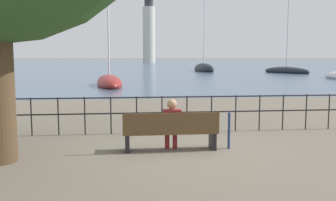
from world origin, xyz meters
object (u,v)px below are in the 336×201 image
at_px(sailboat_3, 286,71).
at_px(sailboat_4, 109,82).
at_px(closed_umbrella, 229,127).
at_px(seated_person_left, 172,122).
at_px(park_bench, 171,132).
at_px(harbor_lighthouse, 149,31).
at_px(sailboat_0, 204,69).

distance_m(sailboat_3, sailboat_4, 29.89).
bearing_deg(closed_umbrella, sailboat_3, 64.31).
height_order(closed_umbrella, sailboat_3, sailboat_3).
bearing_deg(seated_person_left, park_bench, -111.88).
relative_size(park_bench, sailboat_3, 0.18).
bearing_deg(harbor_lighthouse, sailboat_0, -88.50).
xyz_separation_m(park_bench, harbor_lighthouse, (8.16, 135.44, 11.39)).
bearing_deg(park_bench, seated_person_left, 68.12).
xyz_separation_m(sailboat_0, sailboat_3, (9.86, -6.42, -0.08)).
bearing_deg(seated_person_left, closed_umbrella, -1.61).
distance_m(closed_umbrella, sailboat_4, 20.19).
relative_size(sailboat_0, sailboat_3, 0.86).
xyz_separation_m(park_bench, closed_umbrella, (1.38, 0.04, 0.06)).
height_order(closed_umbrella, harbor_lighthouse, harbor_lighthouse).
distance_m(park_bench, sailboat_4, 20.04).
relative_size(sailboat_3, harbor_lighthouse, 0.49).
bearing_deg(sailboat_0, closed_umbrella, -107.23).
bearing_deg(sailboat_0, sailboat_3, -39.04).
height_order(park_bench, seated_person_left, seated_person_left).
bearing_deg(closed_umbrella, harbor_lighthouse, 87.14).
height_order(sailboat_0, sailboat_4, sailboat_0).
bearing_deg(park_bench, closed_umbrella, 1.83).
xyz_separation_m(sailboat_4, harbor_lighthouse, (10.37, 115.53, 11.56)).
bearing_deg(closed_umbrella, sailboat_0, 78.76).
bearing_deg(sailboat_4, closed_umbrella, -86.41).
relative_size(sailboat_4, harbor_lighthouse, 0.34).
distance_m(park_bench, harbor_lighthouse, 136.16).
distance_m(seated_person_left, closed_umbrella, 1.36).
relative_size(seated_person_left, closed_umbrella, 1.30).
bearing_deg(sailboat_3, closed_umbrella, -139.52).
height_order(park_bench, sailboat_0, sailboat_0).
bearing_deg(harbor_lighthouse, seated_person_left, -93.44).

